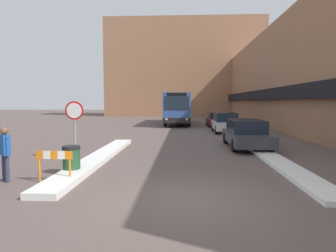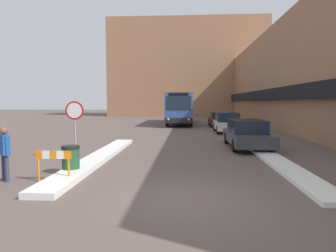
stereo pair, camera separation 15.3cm
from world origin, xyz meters
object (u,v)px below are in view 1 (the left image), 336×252
at_px(parked_car_back, 217,119).
at_px(pedestrian, 5,149).
at_px(parked_car_middle, 225,123).
at_px(trash_bin, 72,160).
at_px(city_bus, 178,108).
at_px(stop_sign, 74,117).
at_px(construction_barricade, 54,160).
at_px(parked_car_front, 246,134).

xyz_separation_m(parked_car_back, pedestrian, (-8.64, -20.93, 0.30)).
height_order(parked_car_middle, pedestrian, pedestrian).
relative_size(pedestrian, trash_bin, 1.73).
bearing_deg(city_bus, stop_sign, -100.67).
relative_size(city_bus, parked_car_middle, 2.60).
bearing_deg(parked_car_back, construction_barricade, -108.84).
bearing_deg(pedestrian, parked_car_back, 108.71).
height_order(city_bus, construction_barricade, city_bus).
distance_m(city_bus, trash_bin, 23.02).
xyz_separation_m(parked_car_back, trash_bin, (-6.99, -19.95, -0.21)).
relative_size(city_bus, trash_bin, 11.60).
xyz_separation_m(pedestrian, construction_barricade, (1.50, 0.01, -0.32)).
distance_m(parked_car_middle, pedestrian, 17.35).
bearing_deg(pedestrian, parked_car_front, 81.02).
xyz_separation_m(parked_car_front, parked_car_back, (0.00, 13.71, -0.04)).
relative_size(pedestrian, construction_barricade, 1.49).
relative_size(parked_car_front, parked_car_middle, 1.14).
distance_m(parked_car_front, stop_sign, 8.70).
distance_m(parked_car_middle, parked_car_back, 5.88).
distance_m(city_bus, stop_sign, 20.71).
relative_size(parked_car_back, stop_sign, 2.01).
bearing_deg(stop_sign, trash_bin, -72.49).
relative_size(city_bus, construction_barricade, 10.02).
bearing_deg(parked_car_front, parked_car_middle, 90.00).
relative_size(parked_car_middle, stop_sign, 1.75).
distance_m(parked_car_back, construction_barricade, 22.10).
relative_size(trash_bin, construction_barricade, 0.86).
bearing_deg(stop_sign, parked_car_front, 26.19).
bearing_deg(trash_bin, pedestrian, -149.27).
height_order(pedestrian, trash_bin, pedestrian).
bearing_deg(city_bus, pedestrian, -101.23).
distance_m(parked_car_front, pedestrian, 11.26).
bearing_deg(stop_sign, construction_barricade, -79.72).
bearing_deg(city_bus, parked_car_front, -76.67).
bearing_deg(parked_car_back, city_bus, 144.16).
height_order(city_bus, trash_bin, city_bus).
bearing_deg(parked_car_middle, construction_barricade, -115.40).
height_order(parked_car_back, pedestrian, pedestrian).
height_order(parked_car_front, stop_sign, stop_sign).
relative_size(parked_car_back, construction_barricade, 4.43).
xyz_separation_m(parked_car_front, pedestrian, (-8.64, -7.22, 0.26)).
bearing_deg(city_bus, construction_barricade, -97.72).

